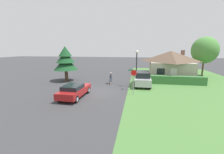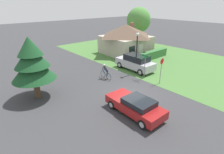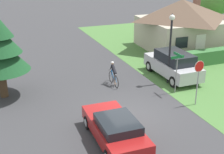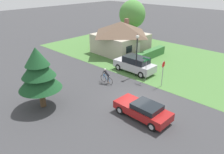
{
  "view_description": "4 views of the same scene",
  "coord_description": "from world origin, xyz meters",
  "px_view_note": "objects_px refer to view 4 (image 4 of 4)",
  "views": [
    {
      "loc": [
        4.38,
        -15.68,
        4.77
      ],
      "look_at": [
        1.39,
        1.73,
        1.42
      ],
      "focal_mm": 24.0,
      "sensor_mm": 36.0,
      "label": 1
    },
    {
      "loc": [
        -9.97,
        -9.12,
        7.41
      ],
      "look_at": [
        -0.19,
        2.06,
        1.1
      ],
      "focal_mm": 28.0,
      "sensor_mm": 36.0,
      "label": 2
    },
    {
      "loc": [
        -6.37,
        -13.54,
        7.98
      ],
      "look_at": [
        -0.12,
        2.19,
        1.38
      ],
      "focal_mm": 50.0,
      "sensor_mm": 36.0,
      "label": 3
    },
    {
      "loc": [
        -13.64,
        -10.18,
        9.78
      ],
      "look_at": [
        0.59,
        3.22,
        1.02
      ],
      "focal_mm": 35.0,
      "sensor_mm": 36.0,
      "label": 4
    }
  ],
  "objects_px": {
    "street_lamp": "(137,49)",
    "conifer_tall_near": "(38,72)",
    "deciduous_tree_right": "(132,14)",
    "cottage_house": "(121,37)",
    "sedan_left_lane": "(143,110)",
    "stop_sign": "(163,69)",
    "cyclist": "(107,76)",
    "parked_suv_right": "(135,64)",
    "street_name_sign": "(146,65)"
  },
  "relations": [
    {
      "from": "parked_suv_right",
      "to": "conifer_tall_near",
      "type": "distance_m",
      "value": 11.43
    },
    {
      "from": "cottage_house",
      "to": "street_name_sign",
      "type": "bearing_deg",
      "value": -122.34
    },
    {
      "from": "cottage_house",
      "to": "cyclist",
      "type": "height_order",
      "value": "cottage_house"
    },
    {
      "from": "sedan_left_lane",
      "to": "street_lamp",
      "type": "relative_size",
      "value": 0.97
    },
    {
      "from": "parked_suv_right",
      "to": "street_lamp",
      "type": "height_order",
      "value": "street_lamp"
    },
    {
      "from": "deciduous_tree_right",
      "to": "cyclist",
      "type": "bearing_deg",
      "value": -149.79
    },
    {
      "from": "cottage_house",
      "to": "deciduous_tree_right",
      "type": "xyz_separation_m",
      "value": [
        6.07,
        2.81,
        2.21
      ]
    },
    {
      "from": "deciduous_tree_right",
      "to": "street_name_sign",
      "type": "bearing_deg",
      "value": -136.36
    },
    {
      "from": "street_lamp",
      "to": "cyclist",
      "type": "bearing_deg",
      "value": 162.96
    },
    {
      "from": "parked_suv_right",
      "to": "street_name_sign",
      "type": "relative_size",
      "value": 1.89
    },
    {
      "from": "parked_suv_right",
      "to": "conifer_tall_near",
      "type": "bearing_deg",
      "value": 84.85
    },
    {
      "from": "sedan_left_lane",
      "to": "deciduous_tree_right",
      "type": "distance_m",
      "value": 23.36
    },
    {
      "from": "cyclist",
      "to": "deciduous_tree_right",
      "type": "xyz_separation_m",
      "value": [
        14.96,
        8.71,
        3.78
      ]
    },
    {
      "from": "cyclist",
      "to": "street_lamp",
      "type": "relative_size",
      "value": 0.38
    },
    {
      "from": "cyclist",
      "to": "street_name_sign",
      "type": "xyz_separation_m",
      "value": [
        3.05,
        -2.65,
        1.06
      ]
    },
    {
      "from": "street_name_sign",
      "to": "conifer_tall_near",
      "type": "xyz_separation_m",
      "value": [
        -9.91,
        3.4,
        1.36
      ]
    },
    {
      "from": "sedan_left_lane",
      "to": "parked_suv_right",
      "type": "height_order",
      "value": "parked_suv_right"
    },
    {
      "from": "street_lamp",
      "to": "conifer_tall_near",
      "type": "xyz_separation_m",
      "value": [
        -10.34,
        1.81,
        0.04
      ]
    },
    {
      "from": "stop_sign",
      "to": "street_lamp",
      "type": "distance_m",
      "value": 3.65
    },
    {
      "from": "cottage_house",
      "to": "conifer_tall_near",
      "type": "height_order",
      "value": "conifer_tall_near"
    },
    {
      "from": "cyclist",
      "to": "parked_suv_right",
      "type": "relative_size",
      "value": 0.36
    },
    {
      "from": "deciduous_tree_right",
      "to": "stop_sign",
      "type": "bearing_deg",
      "value": -131.58
    },
    {
      "from": "cyclist",
      "to": "street_lamp",
      "type": "bearing_deg",
      "value": -105.84
    },
    {
      "from": "parked_suv_right",
      "to": "street_name_sign",
      "type": "distance_m",
      "value": 2.83
    },
    {
      "from": "sedan_left_lane",
      "to": "deciduous_tree_right",
      "type": "height_order",
      "value": "deciduous_tree_right"
    },
    {
      "from": "conifer_tall_near",
      "to": "deciduous_tree_right",
      "type": "bearing_deg",
      "value": 20.05
    },
    {
      "from": "sedan_left_lane",
      "to": "cottage_house",
      "type": "bearing_deg",
      "value": -41.6
    },
    {
      "from": "cottage_house",
      "to": "stop_sign",
      "type": "distance_m",
      "value": 11.82
    },
    {
      "from": "cottage_house",
      "to": "cyclist",
      "type": "relative_size",
      "value": 4.07
    },
    {
      "from": "conifer_tall_near",
      "to": "street_name_sign",
      "type": "bearing_deg",
      "value": -18.93
    },
    {
      "from": "cottage_house",
      "to": "street_lamp",
      "type": "xyz_separation_m",
      "value": [
        -5.4,
        -6.96,
        0.81
      ]
    },
    {
      "from": "street_lamp",
      "to": "parked_suv_right",
      "type": "bearing_deg",
      "value": 43.91
    },
    {
      "from": "stop_sign",
      "to": "cottage_house",
      "type": "bearing_deg",
      "value": -123.19
    },
    {
      "from": "sedan_left_lane",
      "to": "street_name_sign",
      "type": "distance_m",
      "value": 6.75
    },
    {
      "from": "conifer_tall_near",
      "to": "cyclist",
      "type": "bearing_deg",
      "value": -6.22
    },
    {
      "from": "parked_suv_right",
      "to": "street_name_sign",
      "type": "height_order",
      "value": "street_name_sign"
    },
    {
      "from": "street_lamp",
      "to": "street_name_sign",
      "type": "relative_size",
      "value": 1.81
    },
    {
      "from": "sedan_left_lane",
      "to": "parked_suv_right",
      "type": "distance_m",
      "value": 9.13
    },
    {
      "from": "sedan_left_lane",
      "to": "street_lamp",
      "type": "height_order",
      "value": "street_lamp"
    },
    {
      "from": "parked_suv_right",
      "to": "deciduous_tree_right",
      "type": "bearing_deg",
      "value": -49.82
    },
    {
      "from": "cottage_house",
      "to": "sedan_left_lane",
      "type": "xyz_separation_m",
      "value": [
        -11.38,
        -12.25,
        -1.61
      ]
    },
    {
      "from": "stop_sign",
      "to": "street_name_sign",
      "type": "relative_size",
      "value": 1.03
    },
    {
      "from": "sedan_left_lane",
      "to": "stop_sign",
      "type": "xyz_separation_m",
      "value": [
        5.74,
        1.87,
        1.15
      ]
    },
    {
      "from": "cottage_house",
      "to": "street_lamp",
      "type": "relative_size",
      "value": 1.53
    },
    {
      "from": "cyclist",
      "to": "parked_suv_right",
      "type": "distance_m",
      "value": 4.33
    },
    {
      "from": "cottage_house",
      "to": "conifer_tall_near",
      "type": "bearing_deg",
      "value": -159.89
    },
    {
      "from": "cottage_house",
      "to": "stop_sign",
      "type": "height_order",
      "value": "cottage_house"
    },
    {
      "from": "street_name_sign",
      "to": "parked_suv_right",
      "type": "bearing_deg",
      "value": 62.02
    },
    {
      "from": "sedan_left_lane",
      "to": "street_name_sign",
      "type": "height_order",
      "value": "street_name_sign"
    },
    {
      "from": "cyclist",
      "to": "deciduous_tree_right",
      "type": "distance_m",
      "value": 17.71
    }
  ]
}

